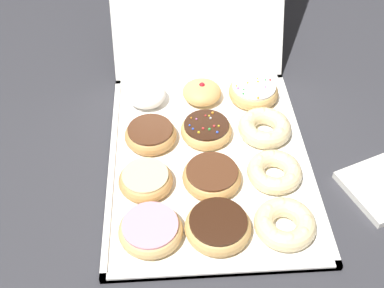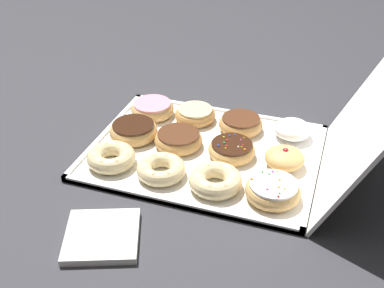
{
  "view_description": "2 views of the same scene",
  "coord_description": "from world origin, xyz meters",
  "px_view_note": "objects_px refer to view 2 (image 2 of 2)",
  "views": [
    {
      "loc": [
        -0.08,
        -0.67,
        0.73
      ],
      "look_at": [
        -0.03,
        0.0,
        0.05
      ],
      "focal_mm": 44.02,
      "sensor_mm": 36.0,
      "label": 1
    },
    {
      "loc": [
        0.93,
        0.29,
        0.67
      ],
      "look_at": [
        0.01,
        -0.03,
        0.03
      ],
      "focal_mm": 45.71,
      "sensor_mm": 36.0,
      "label": 2
    }
  ],
  "objects_px": {
    "chocolate_frosted_donut_1": "(134,130)",
    "sprinkle_donut_7": "(232,149)",
    "donut_box": "(204,152)",
    "chocolate_frosted_donut_4": "(179,139)",
    "cruller_donut_2": "(111,157)",
    "glazed_ring_donut_3": "(195,114)",
    "jelly_filled_donut_10": "(285,157)",
    "chocolate_frosted_donut_6": "(241,124)",
    "napkin_stack": "(102,236)",
    "powdered_filled_donut_9": "(293,129)",
    "cruller_donut_8": "(215,180)",
    "cruller_donut_5": "(161,169)",
    "pink_frosted_donut_0": "(152,109)",
    "sprinkle_donut_11": "(273,190)"
  },
  "relations": [
    {
      "from": "cruller_donut_5",
      "to": "chocolate_frosted_donut_4",
      "type": "bearing_deg",
      "value": -177.65
    },
    {
      "from": "chocolate_frosted_donut_6",
      "to": "napkin_stack",
      "type": "height_order",
      "value": "chocolate_frosted_donut_6"
    },
    {
      "from": "glazed_ring_donut_3",
      "to": "cruller_donut_8",
      "type": "relative_size",
      "value": 0.92
    },
    {
      "from": "pink_frosted_donut_0",
      "to": "chocolate_frosted_donut_6",
      "type": "relative_size",
      "value": 1.03
    },
    {
      "from": "jelly_filled_donut_10",
      "to": "napkin_stack",
      "type": "height_order",
      "value": "jelly_filled_donut_10"
    },
    {
      "from": "donut_box",
      "to": "chocolate_frosted_donut_4",
      "type": "relative_size",
      "value": 4.61
    },
    {
      "from": "cruller_donut_5",
      "to": "napkin_stack",
      "type": "xyz_separation_m",
      "value": [
        0.21,
        -0.04,
        -0.02
      ]
    },
    {
      "from": "chocolate_frosted_donut_4",
      "to": "jelly_filled_donut_10",
      "type": "height_order",
      "value": "jelly_filled_donut_10"
    },
    {
      "from": "cruller_donut_2",
      "to": "powdered_filled_donut_9",
      "type": "height_order",
      "value": "powdered_filled_donut_9"
    },
    {
      "from": "chocolate_frosted_donut_4",
      "to": "napkin_stack",
      "type": "bearing_deg",
      "value": -5.41
    },
    {
      "from": "cruller_donut_8",
      "to": "napkin_stack",
      "type": "distance_m",
      "value": 0.27
    },
    {
      "from": "chocolate_frosted_donut_1",
      "to": "jelly_filled_donut_10",
      "type": "height_order",
      "value": "jelly_filled_donut_10"
    },
    {
      "from": "glazed_ring_donut_3",
      "to": "jelly_filled_donut_10",
      "type": "relative_size",
      "value": 1.17
    },
    {
      "from": "donut_box",
      "to": "napkin_stack",
      "type": "bearing_deg",
      "value": -16.33
    },
    {
      "from": "chocolate_frosted_donut_1",
      "to": "jelly_filled_donut_10",
      "type": "relative_size",
      "value": 1.32
    },
    {
      "from": "cruller_donut_5",
      "to": "jelly_filled_donut_10",
      "type": "bearing_deg",
      "value": 116.92
    },
    {
      "from": "glazed_ring_donut_3",
      "to": "chocolate_frosted_donut_6",
      "type": "relative_size",
      "value": 0.96
    },
    {
      "from": "cruller_donut_8",
      "to": "powdered_filled_donut_9",
      "type": "height_order",
      "value": "powdered_filled_donut_9"
    },
    {
      "from": "donut_box",
      "to": "powdered_filled_donut_9",
      "type": "bearing_deg",
      "value": 124.49
    },
    {
      "from": "glazed_ring_donut_3",
      "to": "powdered_filled_donut_9",
      "type": "distance_m",
      "value": 0.26
    },
    {
      "from": "chocolate_frosted_donut_6",
      "to": "jelly_filled_donut_10",
      "type": "bearing_deg",
      "value": 48.65
    },
    {
      "from": "chocolate_frosted_donut_1",
      "to": "sprinkle_donut_7",
      "type": "distance_m",
      "value": 0.25
    },
    {
      "from": "glazed_ring_donut_3",
      "to": "chocolate_frosted_donut_4",
      "type": "distance_m",
      "value": 0.13
    },
    {
      "from": "cruller_donut_2",
      "to": "chocolate_frosted_donut_1",
      "type": "bearing_deg",
      "value": 179.64
    },
    {
      "from": "chocolate_frosted_donut_4",
      "to": "donut_box",
      "type": "bearing_deg",
      "value": 87.84
    },
    {
      "from": "donut_box",
      "to": "chocolate_frosted_donut_6",
      "type": "xyz_separation_m",
      "value": [
        -0.12,
        0.06,
        0.02
      ]
    },
    {
      "from": "chocolate_frosted_donut_6",
      "to": "powdered_filled_donut_9",
      "type": "relative_size",
      "value": 1.22
    },
    {
      "from": "powdered_filled_donut_9",
      "to": "jelly_filled_donut_10",
      "type": "bearing_deg",
      "value": 1.24
    },
    {
      "from": "cruller_donut_8",
      "to": "powdered_filled_donut_9",
      "type": "xyz_separation_m",
      "value": [
        -0.26,
        0.12,
        0.0
      ]
    },
    {
      "from": "chocolate_frosted_donut_1",
      "to": "chocolate_frosted_donut_4",
      "type": "bearing_deg",
      "value": 89.12
    },
    {
      "from": "donut_box",
      "to": "cruller_donut_2",
      "type": "distance_m",
      "value": 0.22
    },
    {
      "from": "sprinkle_donut_7",
      "to": "napkin_stack",
      "type": "bearing_deg",
      "value": -26.0
    },
    {
      "from": "pink_frosted_donut_0",
      "to": "jelly_filled_donut_10",
      "type": "xyz_separation_m",
      "value": [
        0.12,
        0.38,
        0.0
      ]
    },
    {
      "from": "pink_frosted_donut_0",
      "to": "sprinkle_donut_7",
      "type": "bearing_deg",
      "value": 64.99
    },
    {
      "from": "cruller_donut_5",
      "to": "chocolate_frosted_donut_1",
      "type": "bearing_deg",
      "value": -136.21
    },
    {
      "from": "cruller_donut_5",
      "to": "napkin_stack",
      "type": "bearing_deg",
      "value": -10.0
    },
    {
      "from": "pink_frosted_donut_0",
      "to": "cruller_donut_8",
      "type": "bearing_deg",
      "value": 45.33
    },
    {
      "from": "chocolate_frosted_donut_4",
      "to": "cruller_donut_8",
      "type": "xyz_separation_m",
      "value": [
        0.13,
        0.13,
        0.0
      ]
    },
    {
      "from": "sprinkle_donut_7",
      "to": "jelly_filled_donut_10",
      "type": "relative_size",
      "value": 1.22
    },
    {
      "from": "glazed_ring_donut_3",
      "to": "sprinkle_donut_11",
      "type": "relative_size",
      "value": 0.91
    },
    {
      "from": "chocolate_frosted_donut_4",
      "to": "chocolate_frosted_donut_6",
      "type": "height_order",
      "value": "same"
    },
    {
      "from": "powdered_filled_donut_9",
      "to": "napkin_stack",
      "type": "bearing_deg",
      "value": -31.6
    },
    {
      "from": "glazed_ring_donut_3",
      "to": "sprinkle_donut_7",
      "type": "distance_m",
      "value": 0.19
    },
    {
      "from": "pink_frosted_donut_0",
      "to": "cruller_donut_2",
      "type": "height_order",
      "value": "cruller_donut_2"
    },
    {
      "from": "chocolate_frosted_donut_1",
      "to": "cruller_donut_2",
      "type": "bearing_deg",
      "value": -0.36
    },
    {
      "from": "napkin_stack",
      "to": "glazed_ring_donut_3",
      "type": "bearing_deg",
      "value": 176.15
    },
    {
      "from": "cruller_donut_8",
      "to": "napkin_stack",
      "type": "height_order",
      "value": "cruller_donut_8"
    },
    {
      "from": "jelly_filled_donut_10",
      "to": "sprinkle_donut_11",
      "type": "xyz_separation_m",
      "value": [
        0.12,
        -0.0,
        -0.0
      ]
    },
    {
      "from": "chocolate_frosted_donut_4",
      "to": "cruller_donut_8",
      "type": "height_order",
      "value": "cruller_donut_8"
    },
    {
      "from": "chocolate_frosted_donut_6",
      "to": "napkin_stack",
      "type": "bearing_deg",
      "value": -18.96
    }
  ]
}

